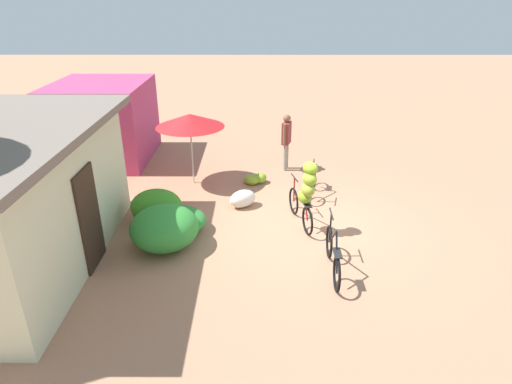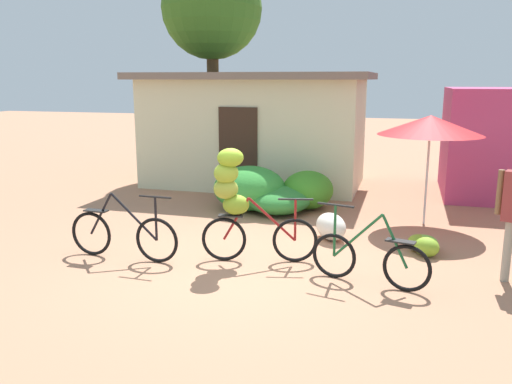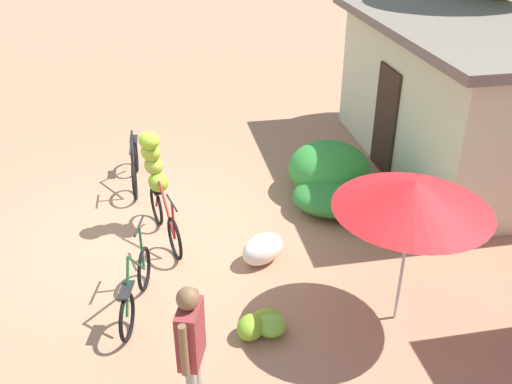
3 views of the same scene
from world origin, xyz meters
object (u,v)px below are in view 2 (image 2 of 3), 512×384
at_px(building_low, 256,128).
at_px(bicycle_leftmost, 123,235).
at_px(tree_behind_building, 212,10).
at_px(market_umbrella, 430,125).
at_px(bicycle_center_loaded, 369,259).
at_px(banana_pile_on_ground, 423,244).
at_px(produce_sack, 331,226).
at_px(bicycle_near_pile, 238,198).

bearing_deg(building_low, bicycle_leftmost, -92.61).
height_order(tree_behind_building, market_umbrella, tree_behind_building).
xyz_separation_m(market_umbrella, bicycle_leftmost, (-4.32, -3.24, -1.44)).
height_order(tree_behind_building, bicycle_leftmost, tree_behind_building).
bearing_deg(bicycle_center_loaded, building_low, 118.37).
relative_size(banana_pile_on_ground, produce_sack, 1.11).
height_order(bicycle_near_pile, bicycle_center_loaded, bicycle_near_pile).
relative_size(bicycle_center_loaded, produce_sack, 2.21).
height_order(building_low, bicycle_leftmost, building_low).
height_order(bicycle_leftmost, bicycle_center_loaded, bicycle_center_loaded).
xyz_separation_m(market_umbrella, produce_sack, (-1.52, -1.43, -1.59)).
distance_m(tree_behind_building, bicycle_leftmost, 8.73).
xyz_separation_m(tree_behind_building, bicycle_near_pile, (3.07, -7.20, -3.51)).
bearing_deg(building_low, market_umbrella, -34.83).
bearing_deg(bicycle_leftmost, bicycle_center_loaded, -0.11).
bearing_deg(market_umbrella, bicycle_leftmost, -143.12).
bearing_deg(produce_sack, bicycle_center_loaded, -67.67).
xyz_separation_m(building_low, bicycle_center_loaded, (3.28, -6.07, -1.06)).
bearing_deg(bicycle_center_loaded, bicycle_near_pile, 168.55).
bearing_deg(banana_pile_on_ground, bicycle_center_loaded, -114.90).
distance_m(market_umbrella, bicycle_leftmost, 5.59).
distance_m(bicycle_center_loaded, banana_pile_on_ground, 1.69).
distance_m(bicycle_leftmost, bicycle_near_pile, 1.80).
xyz_separation_m(market_umbrella, bicycle_near_pile, (-2.66, -2.87, -0.86)).
height_order(building_low, bicycle_center_loaded, building_low).
bearing_deg(building_low, bicycle_center_loaded, -61.63).
bearing_deg(bicycle_leftmost, building_low, 87.39).
distance_m(market_umbrella, banana_pile_on_ground, 2.41).
distance_m(market_umbrella, bicycle_center_loaded, 3.65).
bearing_deg(produce_sack, bicycle_near_pile, -128.67).
bearing_deg(banana_pile_on_ground, produce_sack, 168.69).
bearing_deg(produce_sack, banana_pile_on_ground, -11.31).
height_order(market_umbrella, bicycle_center_loaded, market_umbrella).
bearing_deg(tree_behind_building, bicycle_near_pile, -66.90).
bearing_deg(bicycle_near_pile, bicycle_center_loaded, -11.45).
relative_size(tree_behind_building, market_umbrella, 2.96).
height_order(tree_behind_building, banana_pile_on_ground, tree_behind_building).
xyz_separation_m(bicycle_leftmost, bicycle_near_pile, (1.66, 0.38, 0.58)).
height_order(bicycle_leftmost, produce_sack, bicycle_leftmost).
distance_m(bicycle_center_loaded, produce_sack, 1.97).
distance_m(bicycle_leftmost, bicycle_center_loaded, 3.55).
distance_m(market_umbrella, produce_sack, 2.62).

